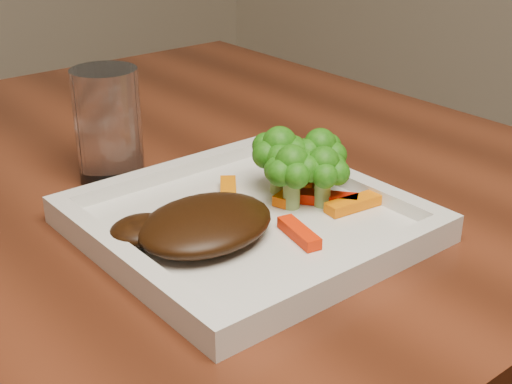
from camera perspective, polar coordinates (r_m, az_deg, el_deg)
plate at (r=0.65m, az=-0.68°, el=-2.72°), size 0.27×0.27×0.01m
steak at (r=0.61m, az=-4.06°, el=-2.56°), size 0.14×0.11×0.03m
broccoli_0 at (r=0.69m, az=1.88°, el=2.70°), size 0.07×0.07×0.07m
broccoli_1 at (r=0.70m, az=5.11°, el=2.66°), size 0.06×0.06×0.06m
broccoli_2 at (r=0.66m, az=5.39°, el=1.24°), size 0.06×0.06×0.06m
broccoli_3 at (r=0.66m, az=2.88°, el=1.22°), size 0.06×0.06×0.06m
carrot_1 at (r=0.67m, az=8.03°, el=-0.86°), size 0.07×0.02×0.01m
carrot_2 at (r=0.61m, az=3.46°, el=-3.27°), size 0.03×0.06×0.01m
carrot_3 at (r=0.73m, az=3.86°, el=1.59°), size 0.05×0.01×0.01m
carrot_4 at (r=0.69m, az=-2.23°, el=0.03°), size 0.05×0.05×0.01m
carrot_5 at (r=0.68m, az=5.50°, el=-0.49°), size 0.05×0.06×0.01m
carrot_6 at (r=0.69m, az=3.04°, el=-0.06°), size 0.06×0.03×0.01m
drinking_glass at (r=0.75m, az=-11.74°, el=5.20°), size 0.09×0.09×0.12m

